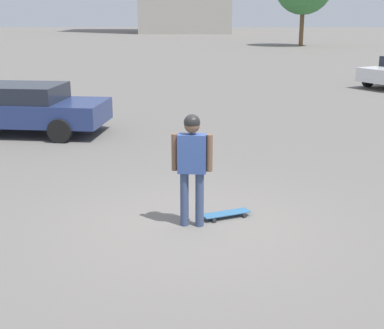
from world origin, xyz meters
name	(u,v)px	position (x,y,z in m)	size (l,w,h in m)	color
ground_plane	(192,225)	(0.00, 0.00, 0.00)	(220.00, 220.00, 0.00)	slate
person	(192,158)	(0.00, 0.00, 1.08)	(0.61, 0.24, 1.74)	#38476B
skateboard	(226,214)	(0.55, 0.33, 0.07)	(0.81, 0.52, 0.08)	#336693
car_parked_near	(21,108)	(-4.66, 6.52, 0.70)	(4.78, 2.45, 1.32)	navy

